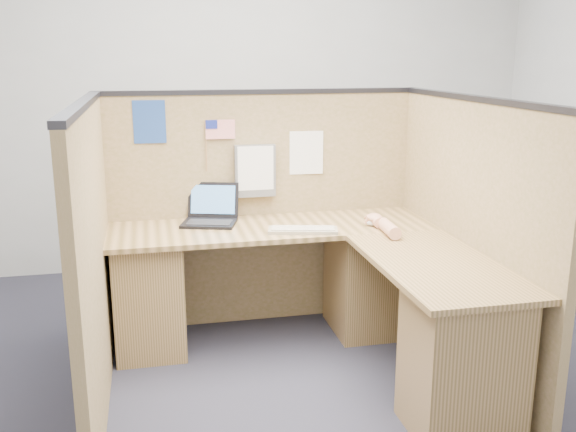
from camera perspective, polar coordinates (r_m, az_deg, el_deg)
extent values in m
plane|color=#1F202D|center=(3.55, 0.80, -15.15)|extent=(5.00, 5.00, 0.00)
plane|color=#ADB0B2|center=(5.32, -4.78, 10.45)|extent=(5.00, 0.00, 5.00)
cube|color=brown|center=(4.20, -2.29, 0.50)|extent=(2.05, 0.05, 1.50)
cube|color=#232328|center=(4.08, -2.39, 10.99)|extent=(2.05, 0.06, 0.03)
cube|color=brown|center=(3.28, -16.88, -4.03)|extent=(0.05, 1.80, 1.50)
cube|color=#232328|center=(3.14, -17.88, 9.38)|extent=(0.06, 1.80, 0.03)
cube|color=brown|center=(3.69, 15.77, -1.95)|extent=(0.05, 1.80, 1.50)
cube|color=#232328|center=(3.56, 16.60, 9.96)|extent=(0.06, 1.80, 0.03)
cube|color=brown|center=(3.90, -1.44, -1.10)|extent=(1.95, 0.60, 0.03)
cube|color=brown|center=(3.30, 13.16, -4.31)|extent=(0.60, 1.15, 0.03)
cube|color=brown|center=(3.94, -12.24, -6.81)|extent=(0.40, 0.50, 0.70)
cube|color=brown|center=(4.16, 6.78, -5.48)|extent=(0.40, 0.50, 0.70)
cube|color=brown|center=(3.18, 15.30, -12.33)|extent=(0.50, 0.40, 0.70)
cube|color=black|center=(3.95, -7.02, -0.63)|extent=(0.37, 0.32, 0.02)
cube|color=black|center=(4.07, -7.28, 1.46)|extent=(0.32, 0.16, 0.21)
cube|color=#345983|center=(4.06, -7.27, 1.43)|extent=(0.28, 0.13, 0.17)
cube|color=gray|center=(3.75, 1.34, -1.29)|extent=(0.42, 0.23, 0.02)
cube|color=silver|center=(3.75, 1.34, -1.09)|extent=(0.38, 0.19, 0.01)
ellipsoid|color=silver|center=(3.93, 7.67, -0.51)|extent=(0.13, 0.10, 0.05)
ellipsoid|color=tan|center=(3.92, 7.71, -0.14)|extent=(0.09, 0.12, 0.05)
cylinder|color=tan|center=(3.88, 8.03, -0.56)|extent=(0.07, 0.05, 0.07)
cylinder|color=tan|center=(3.74, 8.97, -1.10)|extent=(0.10, 0.28, 0.08)
cube|color=navy|center=(4.00, -12.22, 8.18)|extent=(0.19, 0.01, 0.26)
cylinder|color=olive|center=(4.03, -7.29, 6.21)|extent=(0.01, 0.01, 0.32)
cube|color=red|center=(4.02, -6.03, 7.67)|extent=(0.18, 0.00, 0.12)
cube|color=navy|center=(4.01, -6.82, 8.09)|extent=(0.07, 0.00, 0.05)
cube|color=slate|center=(4.08, -2.95, 4.03)|extent=(0.26, 0.05, 0.33)
cube|color=white|center=(4.05, -2.89, 4.26)|extent=(0.23, 0.01, 0.28)
cube|color=white|center=(4.10, -3.09, 4.47)|extent=(0.20, 0.01, 0.26)
cube|color=white|center=(4.15, 1.64, 5.64)|extent=(0.22, 0.02, 0.28)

